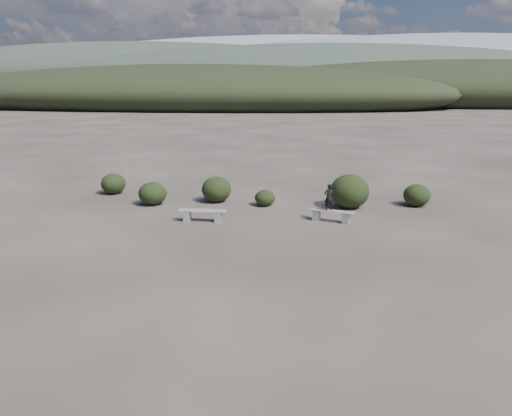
# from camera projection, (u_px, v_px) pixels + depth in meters

# --- Properties ---
(ground) EXTENTS (1200.00, 1200.00, 0.00)m
(ground) POSITION_uv_depth(u_px,v_px,m) (212.00, 277.00, 13.66)
(ground) COLOR #302A25
(ground) RESTS_ON ground
(bench_left) EXTENTS (1.82, 0.42, 0.45)m
(bench_left) POSITION_uv_depth(u_px,v_px,m) (203.00, 214.00, 19.04)
(bench_left) COLOR slate
(bench_left) RESTS_ON ground
(bench_right) EXTENTS (1.78, 0.85, 0.44)m
(bench_right) POSITION_uv_depth(u_px,v_px,m) (331.00, 215.00, 19.02)
(bench_right) COLOR slate
(bench_right) RESTS_ON ground
(seated_person) EXTENTS (0.42, 0.33, 1.02)m
(seated_person) POSITION_uv_depth(u_px,v_px,m) (329.00, 197.00, 18.90)
(seated_person) COLOR black
(seated_person) RESTS_ON bench_right
(shrub_a) EXTENTS (1.21, 1.21, 0.99)m
(shrub_a) POSITION_uv_depth(u_px,v_px,m) (153.00, 194.00, 21.59)
(shrub_a) COLOR black
(shrub_a) RESTS_ON ground
(shrub_b) EXTENTS (1.32, 1.32, 1.13)m
(shrub_b) POSITION_uv_depth(u_px,v_px,m) (216.00, 189.00, 22.10)
(shrub_b) COLOR black
(shrub_b) RESTS_ON ground
(shrub_c) EXTENTS (0.88, 0.88, 0.70)m
(shrub_c) POSITION_uv_depth(u_px,v_px,m) (265.00, 198.00, 21.42)
(shrub_c) COLOR black
(shrub_c) RESTS_ON ground
(shrub_d) EXTENTS (1.64, 1.64, 1.44)m
(shrub_d) POSITION_uv_depth(u_px,v_px,m) (350.00, 191.00, 20.99)
(shrub_d) COLOR black
(shrub_d) RESTS_ON ground
(shrub_e) EXTENTS (1.14, 1.14, 0.95)m
(shrub_e) POSITION_uv_depth(u_px,v_px,m) (417.00, 195.00, 21.38)
(shrub_e) COLOR black
(shrub_e) RESTS_ON ground
(shrub_f) EXTENTS (1.16, 1.16, 0.98)m
(shrub_f) POSITION_uv_depth(u_px,v_px,m) (113.00, 184.00, 23.73)
(shrub_f) COLOR black
(shrub_f) RESTS_ON ground
(mountain_ridges) EXTENTS (500.00, 400.00, 56.00)m
(mountain_ridges) POSITION_uv_depth(u_px,v_px,m) (306.00, 73.00, 337.96)
(mountain_ridges) COLOR black
(mountain_ridges) RESTS_ON ground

